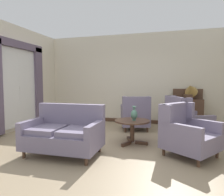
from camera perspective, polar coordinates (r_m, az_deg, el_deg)
The scene contains 14 objects.
ground at distance 4.37m, azimuth 1.44°, elevation -13.81°, with size 8.98×8.98×0.00m, color #9E896B.
wall_back at distance 6.92m, azimuth 7.50°, elevation 5.34°, with size 6.57×0.08×2.97m, color beige.
wall_left at distance 6.47m, azimuth -25.08°, elevation 5.03°, with size 0.08×3.96×2.97m, color beige.
baseboard_back at distance 6.99m, azimuth 7.31°, elevation -6.40°, with size 6.41×0.03×0.12m, color #4C3323.
window_with_curtains at distance 6.42m, azimuth -24.31°, elevation 3.95°, with size 0.12×1.98×2.48m.
coffee_table at distance 4.62m, azimuth 5.65°, elevation -7.51°, with size 0.78×0.78×0.53m.
porcelain_vase at distance 4.54m, azimuth 6.18°, elevation -4.54°, with size 0.15×0.15×0.32m.
settee at distance 4.05m, azimuth -13.10°, elevation -9.59°, with size 1.42×0.87×0.93m.
armchair_near_window at distance 4.11m, azimuth 20.07°, elevation -9.25°, with size 1.16×1.15×0.96m.
armchair_beside_settee at distance 5.17m, azimuth 19.73°, elevation -6.26°, with size 1.12×1.12×1.04m.
armchair_foreground_right at distance 5.90m, azimuth 6.47°, elevation -4.77°, with size 0.98×1.01×0.98m.
side_table at distance 4.78m, azimuth 17.40°, elevation -7.47°, with size 0.52×0.52×0.66m.
sideboard at distance 6.62m, azimuth 20.25°, elevation -3.36°, with size 0.87×0.36×1.16m.
gramophone at distance 6.48m, azimuth 20.90°, elevation 2.12°, with size 0.48×0.56×0.56m.
Camera 1 is at (1.06, -4.01, 1.37)m, focal length 32.87 mm.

